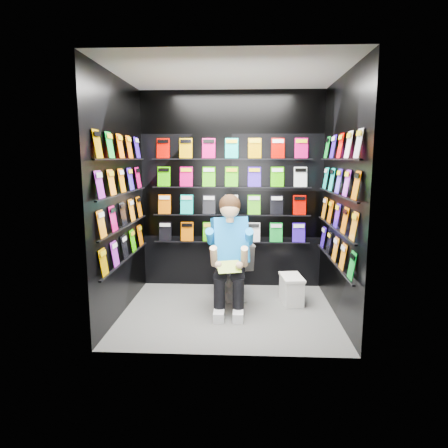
{
  "coord_description": "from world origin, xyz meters",
  "views": [
    {
      "loc": [
        0.17,
        -4.31,
        1.73
      ],
      "look_at": [
        -0.06,
        0.15,
        0.99
      ],
      "focal_mm": 32.0,
      "sensor_mm": 36.0,
      "label": 1
    }
  ],
  "objects": [
    {
      "name": "reader",
      "position": [
        0.01,
        0.18,
        0.78
      ],
      "size": [
        0.73,
        0.91,
        1.46
      ],
      "primitive_type": null,
      "rotation": [
        0.0,
        0.0,
        0.27
      ],
      "color": "#0674D7",
      "rests_on": "toilet"
    },
    {
      "name": "longbox",
      "position": [
        0.75,
        0.35,
        0.15
      ],
      "size": [
        0.27,
        0.42,
        0.3
      ],
      "primitive_type": "cube",
      "rotation": [
        0.0,
        0.0,
        0.11
      ],
      "color": "silver",
      "rests_on": "floor"
    },
    {
      "name": "floor",
      "position": [
        0.0,
        0.0,
        0.0
      ],
      "size": [
        2.4,
        2.4,
        0.0
      ],
      "primitive_type": "plane",
      "color": "slate",
      "rests_on": "ground"
    },
    {
      "name": "longbox_lid",
      "position": [
        0.75,
        0.35,
        0.32
      ],
      "size": [
        0.29,
        0.45,
        0.03
      ],
      "primitive_type": "cube",
      "rotation": [
        0.0,
        0.0,
        0.11
      ],
      "color": "silver",
      "rests_on": "longbox"
    },
    {
      "name": "held_comic",
      "position": [
        0.01,
        -0.17,
        0.58
      ],
      "size": [
        0.28,
        0.21,
        0.11
      ],
      "primitive_type": "cube",
      "rotation": [
        -0.96,
        0.0,
        0.27
      ],
      "color": "green",
      "rests_on": "reader"
    },
    {
      "name": "wall_right",
      "position": [
        1.2,
        0.0,
        1.3
      ],
      "size": [
        0.04,
        2.0,
        2.6
      ],
      "primitive_type": "cube",
      "color": "black",
      "rests_on": "floor"
    },
    {
      "name": "comics_back",
      "position": [
        0.0,
        0.97,
        1.31
      ],
      "size": [
        2.1,
        0.06,
        1.37
      ],
      "primitive_type": null,
      "color": "orange",
      "rests_on": "wall_back"
    },
    {
      "name": "toilet",
      "position": [
        0.01,
        0.56,
        0.37
      ],
      "size": [
        0.6,
        0.83,
        0.73
      ],
      "primitive_type": "imported",
      "rotation": [
        0.0,
        0.0,
        3.41
      ],
      "color": "white",
      "rests_on": "floor"
    },
    {
      "name": "wall_front",
      "position": [
        0.0,
        -1.0,
        1.3
      ],
      "size": [
        2.4,
        0.04,
        2.6
      ],
      "primitive_type": "cube",
      "color": "black",
      "rests_on": "floor"
    },
    {
      "name": "comics_left",
      "position": [
        -1.17,
        0.0,
        1.31
      ],
      "size": [
        0.06,
        1.7,
        1.37
      ],
      "primitive_type": null,
      "color": "orange",
      "rests_on": "wall_left"
    },
    {
      "name": "comics_right",
      "position": [
        1.17,
        0.0,
        1.31
      ],
      "size": [
        0.06,
        1.7,
        1.37
      ],
      "primitive_type": null,
      "color": "orange",
      "rests_on": "wall_right"
    },
    {
      "name": "wall_back",
      "position": [
        0.0,
        1.0,
        1.3
      ],
      "size": [
        2.4,
        0.04,
        2.6
      ],
      "primitive_type": "cube",
      "color": "black",
      "rests_on": "floor"
    },
    {
      "name": "wall_left",
      "position": [
        -1.2,
        0.0,
        1.3
      ],
      "size": [
        0.04,
        2.0,
        2.6
      ],
      "primitive_type": "cube",
      "color": "black",
      "rests_on": "floor"
    },
    {
      "name": "ceiling",
      "position": [
        0.0,
        0.0,
        2.6
      ],
      "size": [
        2.4,
        2.4,
        0.0
      ],
      "primitive_type": "plane",
      "color": "white",
      "rests_on": "floor"
    }
  ]
}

